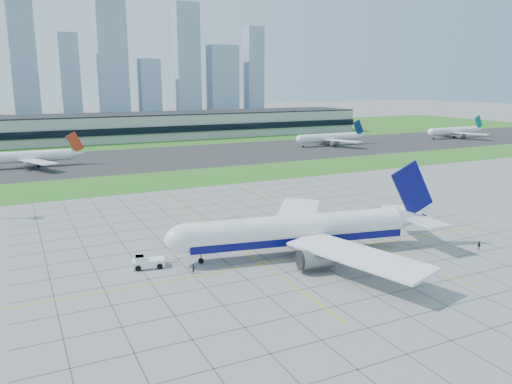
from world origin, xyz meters
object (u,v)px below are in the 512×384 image
at_px(distant_jet_2, 329,138).
at_px(distant_jet_3, 455,131).
at_px(pushback_tug, 147,262).
at_px(crew_far, 479,246).
at_px(distant_jet_1, 32,156).
at_px(airliner, 299,230).
at_px(crew_near, 193,269).

relative_size(distant_jet_2, distant_jet_3, 0.96).
relative_size(pushback_tug, crew_far, 4.80).
relative_size(crew_far, distant_jet_1, 0.04).
bearing_deg(airliner, distant_jet_1, 117.67).
distance_m(airliner, crew_far, 38.75).
height_order(crew_near, distant_jet_3, distant_jet_3).
relative_size(crew_near, distant_jet_2, 0.04).
relative_size(crew_far, distant_jet_2, 0.04).
bearing_deg(distant_jet_3, distant_jet_2, 178.37).
relative_size(pushback_tug, distant_jet_1, 0.21).
xyz_separation_m(crew_far, distant_jet_2, (73.11, 162.80, 3.55)).
bearing_deg(crew_near, crew_far, -58.40).
bearing_deg(distant_jet_2, distant_jet_1, -177.97).
height_order(pushback_tug, distant_jet_2, distant_jet_2).
bearing_deg(crew_far, distant_jet_1, 169.91).
xyz_separation_m(airliner, pushback_tug, (-30.20, 6.06, -3.97)).
xyz_separation_m(crew_far, distant_jet_1, (-79.68, 157.37, 3.55)).
distance_m(crew_far, distant_jet_1, 176.43).
distance_m(airliner, distant_jet_3, 249.22).
bearing_deg(distant_jet_2, airliner, -126.30).
xyz_separation_m(pushback_tug, distant_jet_3, (232.74, 139.14, 3.39)).
bearing_deg(pushback_tug, distant_jet_2, 56.06).
height_order(pushback_tug, distant_jet_3, distant_jet_3).
bearing_deg(crew_far, crew_near, -140.70).
distance_m(pushback_tug, crew_near, 9.71).
distance_m(crew_far, distant_jet_3, 231.40).
bearing_deg(crew_near, airliner, -43.24).
xyz_separation_m(distant_jet_1, distant_jet_2, (152.79, 5.43, 0.00)).
height_order(crew_near, crew_far, crew_far).
bearing_deg(crew_near, distant_jet_3, -11.79).
bearing_deg(pushback_tug, crew_far, -7.25).
relative_size(pushback_tug, distant_jet_2, 0.21).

